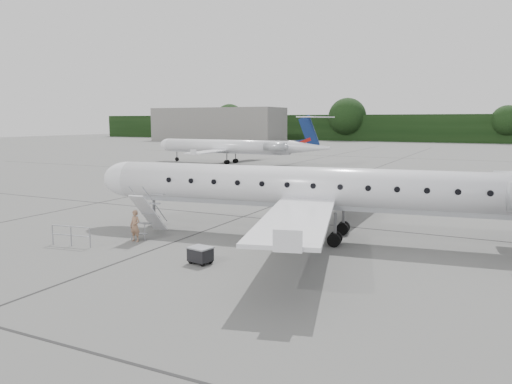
% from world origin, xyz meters
% --- Properties ---
extents(ground, '(320.00, 320.00, 0.00)m').
position_xyz_m(ground, '(0.00, 0.00, 0.00)').
color(ground, slate).
rests_on(ground, ground).
extents(treeline, '(260.00, 4.00, 8.00)m').
position_xyz_m(treeline, '(0.00, 130.00, 4.00)').
color(treeline, black).
rests_on(treeline, ground).
extents(terminal_building, '(40.00, 14.00, 10.00)m').
position_xyz_m(terminal_building, '(-70.00, 110.00, 5.00)').
color(terminal_building, slate).
rests_on(terminal_building, ground).
extents(main_regional_jet, '(32.00, 24.99, 7.53)m').
position_xyz_m(main_regional_jet, '(0.12, 2.26, 3.76)').
color(main_regional_jet, white).
rests_on(main_regional_jet, ground).
extents(airstair, '(1.18, 2.55, 2.36)m').
position_xyz_m(airstair, '(-8.32, -1.27, 1.18)').
color(airstair, white).
rests_on(airstair, ground).
extents(passenger, '(0.60, 0.40, 1.63)m').
position_xyz_m(passenger, '(-8.13, -2.64, 0.82)').
color(passenger, '#966C51').
rests_on(passenger, ground).
extents(safety_railing, '(2.19, 0.41, 1.00)m').
position_xyz_m(safety_railing, '(-10.35, -4.81, 0.50)').
color(safety_railing, '#95989D').
rests_on(safety_railing, ground).
extents(baggage_cart, '(1.04, 0.90, 0.80)m').
position_xyz_m(baggage_cart, '(-2.95, -4.56, 0.40)').
color(baggage_cart, black).
rests_on(baggage_cart, ground).
extents(bg_regional_left, '(26.51, 19.38, 6.84)m').
position_xyz_m(bg_regional_left, '(-27.65, 40.74, 3.42)').
color(bg_regional_left, white).
rests_on(bg_regional_left, ground).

